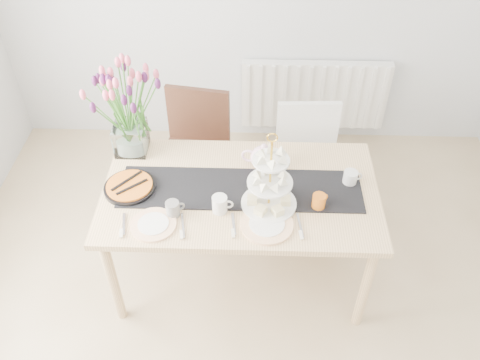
{
  "coord_description": "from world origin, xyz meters",
  "views": [
    {
      "loc": [
        -0.0,
        -1.39,
        2.79
      ],
      "look_at": [
        -0.07,
        0.68,
        0.87
      ],
      "focal_mm": 38.0,
      "sensor_mm": 36.0,
      "label": 1
    }
  ],
  "objects_px": {
    "plate_right": "(267,225)",
    "chair_brown": "(195,143)",
    "cake_stand": "(270,188)",
    "chair_white": "(307,155)",
    "tart_tin": "(130,187)",
    "teapot": "(264,158)",
    "dining_table": "(240,199)",
    "plate_left": "(153,225)",
    "mug_orange": "(319,201)",
    "mug_grey": "(173,209)",
    "mug_white": "(220,204)",
    "cream_jug": "(350,178)",
    "radiator": "(314,95)",
    "tulip_vase": "(124,98)"
  },
  "relations": [
    {
      "from": "plate_right",
      "to": "chair_brown",
      "type": "bearing_deg",
      "value": 116.98
    },
    {
      "from": "cake_stand",
      "to": "chair_white",
      "type": "bearing_deg",
      "value": 68.75
    },
    {
      "from": "cake_stand",
      "to": "tart_tin",
      "type": "distance_m",
      "value": 0.82
    },
    {
      "from": "teapot",
      "to": "cake_stand",
      "type": "bearing_deg",
      "value": -75.51
    },
    {
      "from": "dining_table",
      "to": "plate_left",
      "type": "xyz_separation_m",
      "value": [
        -0.46,
        -0.29,
        0.08
      ]
    },
    {
      "from": "chair_brown",
      "to": "teapot",
      "type": "xyz_separation_m",
      "value": [
        0.47,
        -0.5,
        0.3
      ]
    },
    {
      "from": "cake_stand",
      "to": "plate_right",
      "type": "bearing_deg",
      "value": -94.3
    },
    {
      "from": "cake_stand",
      "to": "mug_orange",
      "type": "bearing_deg",
      "value": -1.15
    },
    {
      "from": "chair_brown",
      "to": "mug_grey",
      "type": "distance_m",
      "value": 0.94
    },
    {
      "from": "mug_white",
      "to": "dining_table",
      "type": "bearing_deg",
      "value": 57.4
    },
    {
      "from": "chair_white",
      "to": "teapot",
      "type": "relative_size",
      "value": 3.39
    },
    {
      "from": "cream_jug",
      "to": "radiator",
      "type": "bearing_deg",
      "value": 84.34
    },
    {
      "from": "radiator",
      "to": "plate_right",
      "type": "xyz_separation_m",
      "value": [
        -0.41,
        -1.74,
        0.31
      ]
    },
    {
      "from": "cream_jug",
      "to": "plate_right",
      "type": "xyz_separation_m",
      "value": [
        -0.49,
        -0.35,
        -0.03
      ]
    },
    {
      "from": "tart_tin",
      "to": "cream_jug",
      "type": "bearing_deg",
      "value": 4.27
    },
    {
      "from": "mug_white",
      "to": "mug_orange",
      "type": "relative_size",
      "value": 1.12
    },
    {
      "from": "dining_table",
      "to": "mug_white",
      "type": "distance_m",
      "value": 0.24
    },
    {
      "from": "radiator",
      "to": "teapot",
      "type": "height_order",
      "value": "teapot"
    },
    {
      "from": "tulip_vase",
      "to": "plate_left",
      "type": "height_order",
      "value": "tulip_vase"
    },
    {
      "from": "cream_jug",
      "to": "mug_white",
      "type": "xyz_separation_m",
      "value": [
        -0.75,
        -0.25,
        0.01
      ]
    },
    {
      "from": "chair_white",
      "to": "tart_tin",
      "type": "distance_m",
      "value": 1.29
    },
    {
      "from": "chair_white",
      "to": "cream_jug",
      "type": "xyz_separation_m",
      "value": [
        0.19,
        -0.54,
        0.29
      ]
    },
    {
      "from": "teapot",
      "to": "chair_brown",
      "type": "bearing_deg",
      "value": 142.76
    },
    {
      "from": "tulip_vase",
      "to": "mug_grey",
      "type": "distance_m",
      "value": 0.73
    },
    {
      "from": "radiator",
      "to": "plate_right",
      "type": "bearing_deg",
      "value": -103.42
    },
    {
      "from": "mug_orange",
      "to": "plate_right",
      "type": "bearing_deg",
      "value": 166.56
    },
    {
      "from": "dining_table",
      "to": "cake_stand",
      "type": "height_order",
      "value": "cake_stand"
    },
    {
      "from": "chair_white",
      "to": "tulip_vase",
      "type": "height_order",
      "value": "tulip_vase"
    },
    {
      "from": "radiator",
      "to": "dining_table",
      "type": "distance_m",
      "value": 1.58
    },
    {
      "from": "chair_brown",
      "to": "mug_orange",
      "type": "relative_size",
      "value": 10.14
    },
    {
      "from": "radiator",
      "to": "mug_grey",
      "type": "height_order",
      "value": "mug_grey"
    },
    {
      "from": "dining_table",
      "to": "tart_tin",
      "type": "xyz_separation_m",
      "value": [
        -0.64,
        -0.02,
        0.09
      ]
    },
    {
      "from": "cream_jug",
      "to": "tart_tin",
      "type": "xyz_separation_m",
      "value": [
        -1.28,
        -0.1,
        -0.02
      ]
    },
    {
      "from": "mug_grey",
      "to": "plate_left",
      "type": "xyz_separation_m",
      "value": [
        -0.1,
        -0.08,
        -0.04
      ]
    },
    {
      "from": "dining_table",
      "to": "cream_jug",
      "type": "bearing_deg",
      "value": 6.85
    },
    {
      "from": "cream_jug",
      "to": "mug_orange",
      "type": "distance_m",
      "value": 0.29
    },
    {
      "from": "mug_white",
      "to": "chair_brown",
      "type": "bearing_deg",
      "value": 104.61
    },
    {
      "from": "teapot",
      "to": "cream_jug",
      "type": "bearing_deg",
      "value": -4.07
    },
    {
      "from": "chair_brown",
      "to": "tulip_vase",
      "type": "height_order",
      "value": "tulip_vase"
    },
    {
      "from": "chair_white",
      "to": "cake_stand",
      "type": "distance_m",
      "value": 0.88
    },
    {
      "from": "radiator",
      "to": "chair_brown",
      "type": "relative_size",
      "value": 1.32
    },
    {
      "from": "teapot",
      "to": "cream_jug",
      "type": "height_order",
      "value": "teapot"
    },
    {
      "from": "chair_white",
      "to": "plate_right",
      "type": "xyz_separation_m",
      "value": [
        -0.3,
        -0.89,
        0.25
      ]
    },
    {
      "from": "radiator",
      "to": "tart_tin",
      "type": "height_order",
      "value": "tart_tin"
    },
    {
      "from": "chair_white",
      "to": "cream_jug",
      "type": "relative_size",
      "value": 10.42
    },
    {
      "from": "plate_left",
      "to": "mug_white",
      "type": "bearing_deg",
      "value": 19.07
    },
    {
      "from": "dining_table",
      "to": "teapot",
      "type": "bearing_deg",
      "value": 55.87
    },
    {
      "from": "plate_right",
      "to": "plate_left",
      "type": "bearing_deg",
      "value": -178.27
    },
    {
      "from": "dining_table",
      "to": "chair_brown",
      "type": "relative_size",
      "value": 1.76
    },
    {
      "from": "radiator",
      "to": "tart_tin",
      "type": "xyz_separation_m",
      "value": [
        -1.21,
        -1.48,
        0.32
      ]
    }
  ]
}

